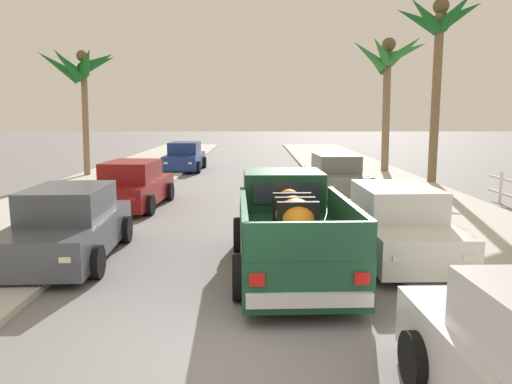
{
  "coord_description": "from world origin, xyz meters",
  "views": [
    {
      "loc": [
        0.53,
        -5.81,
        3.06
      ],
      "look_at": [
        0.48,
        5.78,
        1.2
      ],
      "focal_mm": 34.28,
      "sensor_mm": 36.0,
      "label": 1
    }
  ],
  "objects_px": {
    "car_left_mid": "(71,226)",
    "palm_tree_left_mid": "(390,63)",
    "pickup_truck": "(291,229)",
    "car_left_far": "(338,176)",
    "palm_tree_right_fore": "(441,34)",
    "car_left_near": "(187,157)",
    "car_right_far": "(399,225)",
    "palm_tree_left_fore": "(84,69)",
    "car_right_mid": "(135,186)"
  },
  "relations": [
    {
      "from": "car_right_far",
      "to": "palm_tree_right_fore",
      "type": "height_order",
      "value": "palm_tree_right_fore"
    },
    {
      "from": "car_left_mid",
      "to": "car_left_far",
      "type": "relative_size",
      "value": 1.0
    },
    {
      "from": "car_right_far",
      "to": "palm_tree_right_fore",
      "type": "xyz_separation_m",
      "value": [
        4.64,
        10.99,
        5.62
      ]
    },
    {
      "from": "car_left_near",
      "to": "palm_tree_right_fore",
      "type": "distance_m",
      "value": 13.91
    },
    {
      "from": "car_left_near",
      "to": "car_right_far",
      "type": "xyz_separation_m",
      "value": [
        6.9,
        -16.35,
        0.0
      ]
    },
    {
      "from": "car_right_mid",
      "to": "car_left_far",
      "type": "bearing_deg",
      "value": 20.07
    },
    {
      "from": "pickup_truck",
      "to": "car_left_far",
      "type": "bearing_deg",
      "value": 75.26
    },
    {
      "from": "car_right_mid",
      "to": "car_right_far",
      "type": "height_order",
      "value": "same"
    },
    {
      "from": "car_left_near",
      "to": "car_right_far",
      "type": "height_order",
      "value": "same"
    },
    {
      "from": "palm_tree_left_fore",
      "to": "palm_tree_left_mid",
      "type": "relative_size",
      "value": 0.89
    },
    {
      "from": "pickup_truck",
      "to": "palm_tree_right_fore",
      "type": "xyz_separation_m",
      "value": [
        7.0,
        11.83,
        5.52
      ]
    },
    {
      "from": "car_left_far",
      "to": "palm_tree_right_fore",
      "type": "bearing_deg",
      "value": 30.59
    },
    {
      "from": "car_right_far",
      "to": "palm_tree_left_mid",
      "type": "relative_size",
      "value": 0.62
    },
    {
      "from": "car_left_near",
      "to": "car_left_mid",
      "type": "distance_m",
      "value": 16.47
    },
    {
      "from": "pickup_truck",
      "to": "palm_tree_left_mid",
      "type": "xyz_separation_m",
      "value": [
        6.02,
        16.08,
        4.78
      ]
    },
    {
      "from": "pickup_truck",
      "to": "palm_tree_right_fore",
      "type": "distance_m",
      "value": 14.81
    },
    {
      "from": "car_left_far",
      "to": "car_left_near",
      "type": "bearing_deg",
      "value": 130.71
    },
    {
      "from": "car_right_mid",
      "to": "car_left_far",
      "type": "xyz_separation_m",
      "value": [
        7.11,
        2.6,
        0.0
      ]
    },
    {
      "from": "car_left_mid",
      "to": "car_right_far",
      "type": "height_order",
      "value": "same"
    },
    {
      "from": "car_right_mid",
      "to": "palm_tree_left_mid",
      "type": "relative_size",
      "value": 0.63
    },
    {
      "from": "pickup_truck",
      "to": "car_right_far",
      "type": "bearing_deg",
      "value": 19.52
    },
    {
      "from": "car_left_near",
      "to": "car_right_far",
      "type": "distance_m",
      "value": 17.74
    },
    {
      "from": "pickup_truck",
      "to": "car_right_mid",
      "type": "height_order",
      "value": "pickup_truck"
    },
    {
      "from": "car_right_mid",
      "to": "palm_tree_right_fore",
      "type": "height_order",
      "value": "palm_tree_right_fore"
    },
    {
      "from": "car_left_mid",
      "to": "palm_tree_left_mid",
      "type": "xyz_separation_m",
      "value": [
        10.64,
        15.37,
        4.89
      ]
    },
    {
      "from": "car_left_far",
      "to": "palm_tree_right_fore",
      "type": "distance_m",
      "value": 7.76
    },
    {
      "from": "car_left_mid",
      "to": "car_right_far",
      "type": "relative_size",
      "value": 1.01
    },
    {
      "from": "car_left_near",
      "to": "palm_tree_right_fore",
      "type": "relative_size",
      "value": 0.55
    },
    {
      "from": "car_left_far",
      "to": "pickup_truck",
      "type": "bearing_deg",
      "value": -104.74
    },
    {
      "from": "car_left_far",
      "to": "palm_tree_right_fore",
      "type": "xyz_separation_m",
      "value": [
        4.6,
        2.72,
        5.62
      ]
    },
    {
      "from": "pickup_truck",
      "to": "palm_tree_right_fore",
      "type": "bearing_deg",
      "value": 59.39
    },
    {
      "from": "car_left_near",
      "to": "car_right_far",
      "type": "bearing_deg",
      "value": -67.11
    },
    {
      "from": "car_right_far",
      "to": "car_right_mid",
      "type": "bearing_deg",
      "value": 141.26
    },
    {
      "from": "car_right_far",
      "to": "palm_tree_left_mid",
      "type": "height_order",
      "value": "palm_tree_left_mid"
    },
    {
      "from": "car_left_near",
      "to": "palm_tree_right_fore",
      "type": "bearing_deg",
      "value": -24.87
    },
    {
      "from": "car_left_far",
      "to": "palm_tree_left_fore",
      "type": "distance_m",
      "value": 13.3
    },
    {
      "from": "car_right_far",
      "to": "car_left_far",
      "type": "bearing_deg",
      "value": 89.7
    },
    {
      "from": "car_left_far",
      "to": "palm_tree_left_mid",
      "type": "bearing_deg",
      "value": 62.54
    },
    {
      "from": "car_left_far",
      "to": "car_right_far",
      "type": "xyz_separation_m",
      "value": [
        -0.04,
        -8.27,
        0.0
      ]
    },
    {
      "from": "car_left_far",
      "to": "palm_tree_left_fore",
      "type": "bearing_deg",
      "value": 155.0
    },
    {
      "from": "car_left_near",
      "to": "car_left_far",
      "type": "bearing_deg",
      "value": -49.29
    },
    {
      "from": "car_left_far",
      "to": "car_right_far",
      "type": "distance_m",
      "value": 8.27
    },
    {
      "from": "car_left_near",
      "to": "car_left_mid",
      "type": "relative_size",
      "value": 0.99
    },
    {
      "from": "car_left_mid",
      "to": "car_left_far",
      "type": "distance_m",
      "value": 10.95
    },
    {
      "from": "palm_tree_left_fore",
      "to": "pickup_truck",
      "type": "bearing_deg",
      "value": -58.11
    },
    {
      "from": "pickup_truck",
      "to": "car_left_far",
      "type": "distance_m",
      "value": 9.42
    },
    {
      "from": "pickup_truck",
      "to": "car_right_mid",
      "type": "xyz_separation_m",
      "value": [
        -4.72,
        6.51,
        -0.1
      ]
    },
    {
      "from": "car_right_mid",
      "to": "car_left_far",
      "type": "distance_m",
      "value": 7.57
    },
    {
      "from": "pickup_truck",
      "to": "car_left_near",
      "type": "relative_size",
      "value": 1.23
    },
    {
      "from": "car_right_far",
      "to": "palm_tree_left_fore",
      "type": "bearing_deg",
      "value": 129.83
    }
  ]
}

